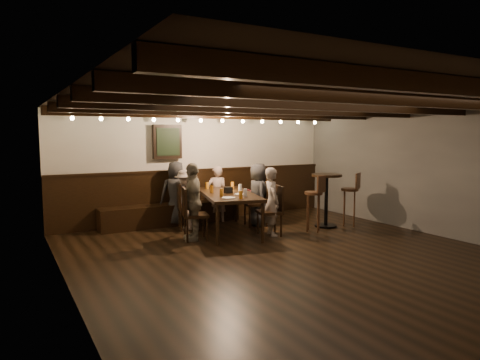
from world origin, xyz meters
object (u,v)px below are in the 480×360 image
chair_right_near (257,211)px  person_right_near (258,195)px  person_bench_right (259,193)px  dining_table (228,196)px  bar_stool_right (350,206)px  high_top_table (326,192)px  chair_left_far (195,224)px  bar_stool_left (314,211)px  person_right_far (272,202)px  person_bench_left (176,193)px  person_left_far (193,202)px  person_left_near (186,199)px  person_bench_centre (217,194)px  chair_right_far (270,220)px  chair_left_near (188,215)px

chair_right_near → person_right_near: bearing=-90.0°
person_bench_right → person_right_near: (-0.26, -0.40, 0.03)m
dining_table → person_right_near: size_ratio=1.71×
bar_stool_right → high_top_table: bearing=131.5°
chair_left_far → bar_stool_left: size_ratio=0.86×
bar_stool_left → person_right_far: bearing=149.4°
person_bench_left → person_left_far: person_left_far is taller
bar_stool_right → person_right_far: bearing=146.2°
person_left_near → person_right_far: size_ratio=0.95×
chair_left_far → chair_right_near: bearing=122.0°
chair_right_near → person_bench_left: size_ratio=0.73×
person_left_near → person_left_far: size_ratio=0.87×
dining_table → high_top_table: size_ratio=2.04×
person_bench_right → person_bench_centre: bearing=-9.5°
person_bench_right → chair_right_far: bearing=82.4°
chair_right_near → chair_right_far: 0.90m
person_bench_centre → person_right_near: size_ratio=0.93×
chair_left_far → chair_right_near: 1.70m
chair_left_far → person_right_near: (1.65, 0.49, 0.36)m
dining_table → person_left_near: bearing=149.0°
person_right_far → high_top_table: (1.39, 0.07, 0.08)m
person_left_near → person_bench_centre: bearing=128.7°
dining_table → person_left_far: (-0.84, -0.24, -0.01)m
dining_table → chair_right_near: (0.81, 0.25, -0.41)m
person_bench_right → person_left_near: bearing=15.3°
chair_right_near → person_left_near: size_ratio=0.81×
chair_left_near → bar_stool_right: (3.08, -1.33, 0.13)m
dining_table → chair_left_far: 0.95m
bar_stool_left → person_left_near: bearing=124.5°
person_left_near → person_bench_right: bearing=105.3°
person_right_near → high_top_table: size_ratio=1.19×
person_left_near → person_bench_left: bearing=-161.6°
chair_left_near → high_top_table: bearing=80.4°
person_bench_left → person_left_far: bearing=96.3°
bar_stool_right → person_bench_right: bearing=104.8°
chair_right_far → person_bench_left: bearing=50.2°
chair_right_near → person_bench_right: bearing=-21.7°
person_bench_right → person_left_near: (-1.71, -0.01, -0.01)m
chair_left_far → person_bench_centre: size_ratio=0.78×
person_bench_centre → bar_stool_right: bearing=157.2°
person_bench_centre → high_top_table: size_ratio=1.12×
person_bench_right → person_right_near: size_ratio=0.95×
chair_left_near → bar_stool_left: size_ratio=0.84×
person_right_far → person_bench_right: bearing=-6.3°
chair_left_near → person_right_near: size_ratio=0.71×
dining_table → bar_stool_right: bearing=-0.9°
chair_left_far → bar_stool_left: (2.31, -0.51, 0.12)m
chair_left_near → person_bench_centre: bearing=129.8°
person_right_far → high_top_table: person_right_far is taller
person_bench_left → person_right_far: 2.13m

